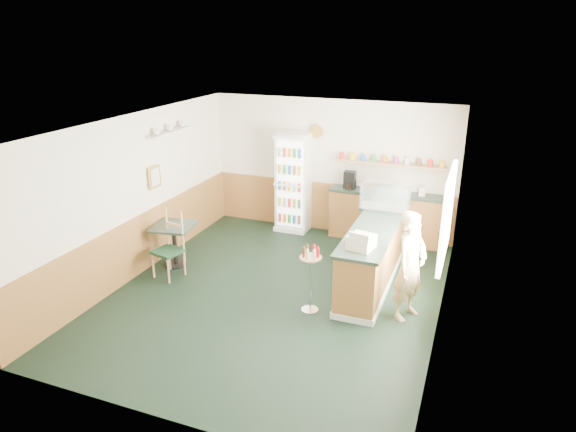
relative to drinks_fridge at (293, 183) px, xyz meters
The scene contains 13 objects.
ground 3.01m from the drinks_fridge, 75.43° to the right, with size 6.00×6.00×0.00m, color black.
room_envelope 2.13m from the drinks_fridge, 76.41° to the right, with size 5.04×6.02×2.72m.
service_counter 2.71m from the drinks_fridge, 38.96° to the right, with size 0.68×3.01×1.01m.
back_counter 1.96m from the drinks_fridge, ahead, with size 2.24×0.42×1.69m.
drinks_fridge is the anchor object (origin of this frame).
display_case 2.30m from the drinks_fridge, 25.74° to the right, with size 0.82×0.43×0.47m.
cash_register 3.44m from the drinks_fridge, 53.15° to the right, with size 0.34×0.36×0.20m, color beige.
shopkeeper 3.85m from the drinks_fridge, 44.02° to the right, with size 0.54×0.39×1.63m, color tan.
condiment_stand 3.35m from the drinks_fridge, 65.25° to the right, with size 0.33×0.33×1.02m.
newspaper_rack 2.31m from the drinks_fridge, 40.67° to the right, with size 0.09×0.44×0.52m.
cafe_table 2.78m from the drinks_fridge, 119.21° to the right, with size 0.80×0.80×0.76m.
cafe_chair 3.00m from the drinks_fridge, 113.86° to the right, with size 0.52×0.52×1.15m.
dog_doorstop 2.70m from the drinks_fridge, 50.27° to the right, with size 0.20×0.26×0.24m.
Camera 1 is at (2.78, -6.68, 3.98)m, focal length 32.00 mm.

